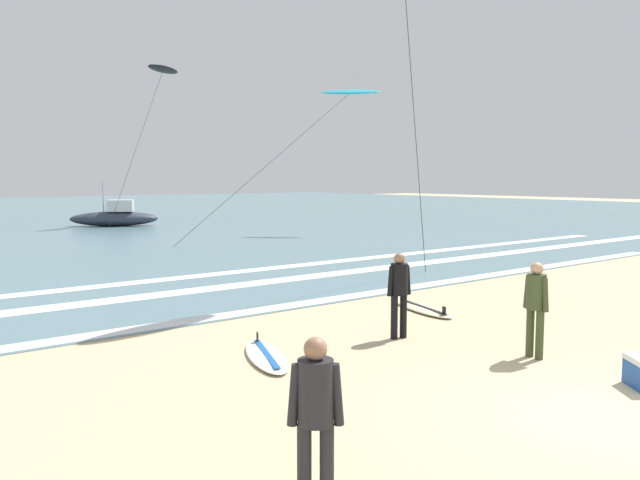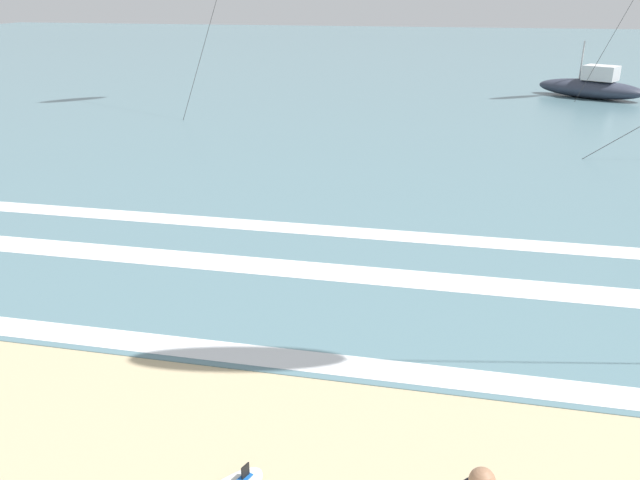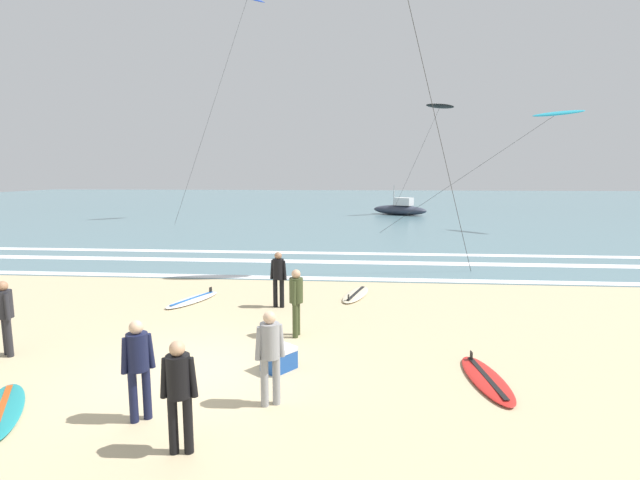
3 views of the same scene
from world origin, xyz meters
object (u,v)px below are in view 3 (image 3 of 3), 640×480
object	(u,v)px
surfboard_foreground_flat	(356,294)
surfboard_right_spare	(486,379)
surfer_right_near	(296,297)
offshore_boat	(400,209)
surfer_left_far	(278,274)
cooler_box	(279,359)
surfer_left_near	(138,361)
surfer_background_far	(179,387)
kite_black_high_left	(440,107)
surfboard_near_water	(193,300)
surfer_mid_group	(270,349)
surfboard_left_pile	(2,411)
kite_cyan_low_near	(557,114)
surfer_foreground_main	(5,311)

from	to	relation	value
surfboard_foreground_flat	surfboard_right_spare	world-z (taller)	same
surfer_right_near	offshore_boat	world-z (taller)	offshore_boat
surfer_left_far	cooler_box	xyz separation A→B (m)	(0.73, -4.20, -0.74)
surfer_left_near	surfer_left_far	world-z (taller)	same
surfer_background_far	surfboard_foreground_flat	bearing A→B (deg)	74.45
surfer_left_far	kite_black_high_left	distance (m)	32.51
surfboard_near_water	offshore_boat	bearing A→B (deg)	73.59
surfer_left_far	kite_black_high_left	xyz separation A→B (m)	(9.34, 29.91, 8.67)
offshore_boat	kite_black_high_left	bearing A→B (deg)	-4.99
kite_black_high_left	surfboard_right_spare	bearing A→B (deg)	-97.83
surfer_mid_group	surfer_right_near	xyz separation A→B (m)	(-0.01, 3.26, 0.00)
surfboard_left_pile	kite_cyan_low_near	xyz separation A→B (m)	(17.95, 24.35, 7.43)
surfer_foreground_main	surfer_left_far	world-z (taller)	same
surfer_left_far	surfboard_foreground_flat	size ratio (longest dim) A/B	0.73
surfer_foreground_main	surfer_right_near	world-z (taller)	same
kite_black_high_left	surfboard_foreground_flat	bearing A→B (deg)	-104.07
surfer_left_near	surfer_right_near	bearing A→B (deg)	63.95
surfer_left_near	kite_cyan_low_near	world-z (taller)	kite_cyan_low_near
surfboard_near_water	offshore_boat	xyz separation A→B (m)	(8.78, 29.80, 0.51)
surfer_right_near	surfer_background_far	bearing A→B (deg)	-101.62
surfer_left_near	cooler_box	bearing A→B (deg)	48.04
kite_cyan_low_near	offshore_boat	xyz separation A→B (m)	(-8.47, 12.06, -6.92)
surfer_mid_group	surfboard_near_water	xyz separation A→B (m)	(-3.51, 5.97, -0.91)
surfer_right_near	surfboard_near_water	xyz separation A→B (m)	(-3.50, 2.71, -0.91)
surfer_mid_group	surfer_left_far	size ratio (longest dim) A/B	1.00
surfer_left_near	kite_black_high_left	distance (m)	38.59
surfer_right_near	surfer_left_far	distance (m)	2.46
surfboard_near_water	kite_cyan_low_near	xyz separation A→B (m)	(17.24, 17.74, 7.43)
surfer_left_near	surfboard_left_pile	bearing A→B (deg)	-179.98
surfer_right_near	surfboard_foreground_flat	bearing A→B (deg)	69.73
surfer_mid_group	offshore_boat	distance (m)	36.16
surfer_mid_group	surfer_right_near	bearing A→B (deg)	90.15
surfboard_foreground_flat	kite_cyan_low_near	world-z (taller)	kite_cyan_low_near
surfboard_left_pile	surfboard_right_spare	bearing A→B (deg)	12.78
offshore_boat	surfboard_right_spare	bearing A→B (deg)	-92.44
surfer_mid_group	surfboard_near_water	bearing A→B (deg)	120.46
surfer_foreground_main	kite_cyan_low_near	size ratio (longest dim) A/B	0.13
surfer_foreground_main	cooler_box	world-z (taller)	surfer_foreground_main
surfboard_right_spare	cooler_box	distance (m)	3.90
surfer_foreground_main	surfer_left_far	xyz separation A→B (m)	(5.05, 3.97, 0.00)
surfer_mid_group	surfboard_right_spare	bearing A→B (deg)	17.27
surfer_foreground_main	surfer_left_near	bearing A→B (deg)	-29.53
surfer_background_far	surfer_mid_group	world-z (taller)	same
kite_cyan_low_near	cooler_box	xyz separation A→B (m)	(-13.83, -22.33, -7.25)
surfboard_near_water	surfboard_right_spare	size ratio (longest dim) A/B	1.01
surfboard_left_pile	offshore_boat	size ratio (longest dim) A/B	0.39
surfboard_near_water	surfboard_left_pile	distance (m)	6.65
offshore_boat	surfer_left_far	bearing A→B (deg)	-101.41
surfer_right_near	cooler_box	distance (m)	2.02
surfer_left_far	surfer_foreground_main	bearing A→B (deg)	-141.88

